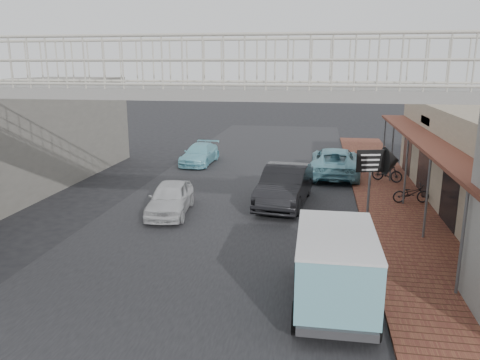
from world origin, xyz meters
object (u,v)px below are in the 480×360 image
(angkot_far, at_px, (200,154))
(motorcycle_far, at_px, (387,172))
(white_hatchback, at_px, (170,198))
(motorcycle_near, at_px, (411,193))
(arrow_sign, at_px, (389,162))
(angkot_van, at_px, (335,258))
(dark_sedan, at_px, (285,185))
(angkot_curb, at_px, (335,162))

(angkot_far, bearing_deg, motorcycle_far, -14.15)
(white_hatchback, xyz_separation_m, motorcycle_near, (9.60, 2.80, -0.13))
(angkot_far, relative_size, arrow_sign, 1.46)
(angkot_far, distance_m, angkot_van, 17.56)
(dark_sedan, distance_m, angkot_far, 9.32)
(white_hatchback, height_order, motorcycle_far, white_hatchback)
(angkot_far, height_order, motorcycle_far, angkot_far)
(dark_sedan, height_order, angkot_curb, dark_sedan)
(motorcycle_near, distance_m, motorcycle_far, 3.68)
(white_hatchback, relative_size, angkot_far, 0.92)
(white_hatchback, relative_size, dark_sedan, 0.75)
(angkot_van, bearing_deg, angkot_far, 114.44)
(angkot_far, distance_m, arrow_sign, 13.35)
(white_hatchback, height_order, dark_sedan, dark_sedan)
(white_hatchback, distance_m, angkot_van, 8.92)
(dark_sedan, bearing_deg, angkot_van, -71.53)
(angkot_far, height_order, arrow_sign, arrow_sign)
(dark_sedan, xyz_separation_m, motorcycle_far, (4.73, 4.39, -0.26))
(white_hatchback, relative_size, angkot_curb, 0.69)
(white_hatchback, xyz_separation_m, angkot_van, (6.17, -6.41, 0.63))
(motorcycle_far, bearing_deg, arrow_sign, -161.46)
(white_hatchback, height_order, motorcycle_near, white_hatchback)
(angkot_van, xyz_separation_m, arrow_sign, (2.06, 6.66, 1.07))
(angkot_curb, relative_size, arrow_sign, 1.94)
(motorcycle_far, height_order, arrow_sign, arrow_sign)
(white_hatchback, height_order, angkot_curb, angkot_curb)
(dark_sedan, distance_m, angkot_van, 8.66)
(white_hatchback, xyz_separation_m, arrow_sign, (8.24, 0.24, 1.70))
(white_hatchback, bearing_deg, motorcycle_near, 10.00)
(motorcycle_far, distance_m, arrow_sign, 6.50)
(white_hatchback, distance_m, motorcycle_far, 11.14)
(white_hatchback, bearing_deg, arrow_sign, -4.54)
(dark_sedan, height_order, motorcycle_far, dark_sedan)
(angkot_curb, relative_size, angkot_van, 1.32)
(dark_sedan, xyz_separation_m, angkot_far, (-5.59, 7.45, -0.23))
(angkot_far, height_order, motorcycle_near, angkot_far)
(motorcycle_far, bearing_deg, white_hatchback, 151.71)
(angkot_curb, distance_m, arrow_sign, 7.78)
(dark_sedan, distance_m, motorcycle_near, 5.30)
(white_hatchback, bearing_deg, dark_sedan, 18.90)
(angkot_far, relative_size, angkot_van, 0.99)
(angkot_curb, height_order, angkot_far, angkot_curb)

